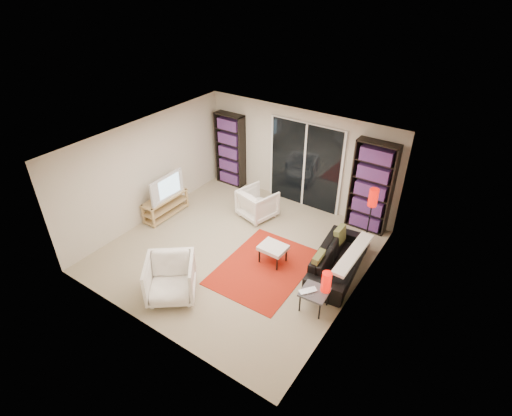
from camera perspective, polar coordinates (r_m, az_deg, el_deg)
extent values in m
plane|color=tan|center=(8.53, -2.54, -6.08)|extent=(5.00, 5.00, 0.00)
cube|color=beige|center=(9.71, 6.12, 7.19)|extent=(5.00, 0.02, 2.40)
cube|color=beige|center=(6.41, -16.30, -8.90)|extent=(5.00, 0.02, 2.40)
cube|color=beige|center=(9.38, -15.16, 5.26)|extent=(0.02, 5.00, 2.40)
cube|color=beige|center=(6.89, 14.30, -5.30)|extent=(0.02, 5.00, 2.40)
cube|color=white|center=(7.29, -2.99, 8.89)|extent=(5.00, 5.00, 0.02)
cube|color=white|center=(9.67, 7.03, 6.02)|extent=(1.92, 0.06, 2.16)
cube|color=black|center=(9.64, 6.93, 5.95)|extent=(1.80, 0.02, 2.10)
cube|color=white|center=(9.64, 6.90, 5.93)|extent=(0.05, 0.02, 2.10)
cube|color=black|center=(10.65, -3.68, 8.30)|extent=(0.80, 0.30, 1.95)
cube|color=#9E3372|center=(10.64, -3.74, 8.26)|extent=(0.70, 0.22, 1.85)
cube|color=black|center=(9.02, 16.19, 2.85)|extent=(0.90, 0.30, 2.10)
cube|color=#9E3372|center=(9.00, 16.14, 2.80)|extent=(0.80, 0.22, 2.00)
cube|color=tan|center=(9.64, -12.93, 1.45)|extent=(0.38, 1.19, 0.04)
cube|color=tan|center=(9.76, -12.77, 0.29)|extent=(0.38, 1.19, 0.03)
cube|color=tan|center=(9.86, -12.64, -0.64)|extent=(0.38, 1.19, 0.04)
cube|color=tan|center=(9.57, -15.78, -0.88)|extent=(0.05, 0.05, 0.50)
cube|color=tan|center=(10.18, -11.21, 1.93)|extent=(0.05, 0.05, 0.50)
cube|color=tan|center=(9.35, -14.47, -1.49)|extent=(0.05, 0.05, 0.50)
cube|color=tan|center=(9.98, -9.88, 1.42)|extent=(0.05, 0.05, 0.50)
imported|color=black|center=(9.47, -13.07, 3.06)|extent=(0.17, 1.03, 0.59)
cube|color=#B32210|center=(8.09, 1.20, -8.49)|extent=(1.64, 2.19, 0.01)
imported|color=black|center=(8.00, 11.69, -7.27)|extent=(0.95, 1.98, 0.56)
imported|color=white|center=(9.41, 0.22, 0.66)|extent=(0.93, 0.95, 0.71)
imported|color=white|center=(7.42, -12.11, -9.84)|extent=(1.20, 1.21, 0.79)
cube|color=white|center=(8.02, 2.45, -5.69)|extent=(0.54, 0.45, 0.08)
cylinder|color=black|center=(8.12, 0.48, -6.89)|extent=(0.04, 0.04, 0.32)
cylinder|color=black|center=(8.34, 1.86, -5.66)|extent=(0.04, 0.04, 0.32)
cylinder|color=black|center=(7.94, 3.01, -8.00)|extent=(0.04, 0.04, 0.32)
cylinder|color=black|center=(8.17, 4.35, -6.71)|extent=(0.04, 0.04, 0.32)
cube|color=#4A4A50|center=(7.11, 8.38, -11.80)|extent=(0.49, 0.49, 0.04)
cylinder|color=black|center=(7.17, 6.27, -13.32)|extent=(0.03, 0.03, 0.38)
cylinder|color=black|center=(7.41, 7.49, -11.53)|extent=(0.03, 0.03, 0.38)
cylinder|color=black|center=(7.08, 9.06, -14.31)|extent=(0.03, 0.03, 0.38)
cylinder|color=black|center=(7.33, 10.19, -12.45)|extent=(0.03, 0.03, 0.38)
imported|color=silver|center=(7.04, 7.58, -11.88)|extent=(0.35, 0.37, 0.02)
cylinder|color=red|center=(7.01, 10.01, -10.34)|extent=(0.17, 0.17, 0.39)
cylinder|color=black|center=(8.97, 15.26, -5.07)|extent=(0.21, 0.21, 0.03)
cylinder|color=black|center=(8.68, 15.73, -2.40)|extent=(0.03, 0.03, 1.04)
cylinder|color=red|center=(8.33, 16.41, 1.45)|extent=(0.19, 0.19, 0.38)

